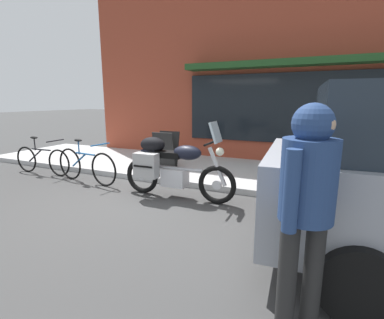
% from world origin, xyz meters
% --- Properties ---
extents(ground_plane, '(80.00, 80.00, 0.00)m').
position_xyz_m(ground_plane, '(0.00, 0.00, 0.00)').
color(ground_plane, '#3C3C3C').
extents(touring_motorcycle, '(2.19, 0.69, 1.42)m').
position_xyz_m(touring_motorcycle, '(0.48, 0.39, 0.61)').
color(touring_motorcycle, black).
rests_on(touring_motorcycle, ground_plane).
extents(parked_bicycle, '(1.77, 0.48, 0.95)m').
position_xyz_m(parked_bicycle, '(-1.65, 0.50, 0.39)').
color(parked_bicycle, black).
rests_on(parked_bicycle, ground_plane).
extents(pedestrian_walking, '(0.50, 0.53, 1.75)m').
position_xyz_m(pedestrian_walking, '(2.86, -1.93, 1.11)').
color(pedestrian_walking, '#272727').
rests_on(pedestrian_walking, ground_plane).
extents(sandwich_board_sign, '(0.55, 0.40, 0.88)m').
position_xyz_m(sandwich_board_sign, '(-0.53, 2.02, 0.57)').
color(sandwich_board_sign, black).
rests_on(sandwich_board_sign, sidewalk_curb).
extents(second_bicycle_by_cafe, '(1.72, 0.48, 0.91)m').
position_xyz_m(second_bicycle_by_cafe, '(-3.16, 0.61, 0.36)').
color(second_bicycle_by_cafe, black).
rests_on(second_bicycle_by_cafe, ground_plane).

